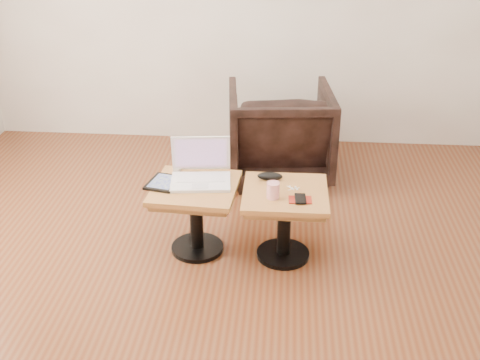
# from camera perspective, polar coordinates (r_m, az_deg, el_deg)

# --- Properties ---
(room_shell) EXTENTS (4.52, 4.52, 2.71)m
(room_shell) POSITION_cam_1_polar(r_m,az_deg,el_deg) (2.98, -3.37, 11.20)
(room_shell) COLOR brown
(room_shell) RESTS_ON ground
(side_table_left) EXTENTS (0.54, 0.54, 0.46)m
(side_table_left) POSITION_cam_1_polar(r_m,az_deg,el_deg) (3.74, -4.22, -2.11)
(side_table_left) COLOR black
(side_table_left) RESTS_ON ground
(side_table_right) EXTENTS (0.51, 0.51, 0.46)m
(side_table_right) POSITION_cam_1_polar(r_m,az_deg,el_deg) (3.67, 4.26, -2.66)
(side_table_right) COLOR black
(side_table_right) RESTS_ON ground
(laptop) EXTENTS (0.39, 0.34, 0.26)m
(laptop) POSITION_cam_1_polar(r_m,az_deg,el_deg) (3.72, -3.75, 0.72)
(laptop) COLOR white
(laptop) RESTS_ON side_table_left
(tablet) EXTENTS (0.22, 0.26, 0.02)m
(tablet) POSITION_cam_1_polar(r_m,az_deg,el_deg) (3.72, -7.26, -0.24)
(tablet) COLOR black
(tablet) RESTS_ON side_table_left
(charging_adapter) EXTENTS (0.05, 0.05, 0.02)m
(charging_adapter) POSITION_cam_1_polar(r_m,az_deg,el_deg) (3.87, -5.99, 1.03)
(charging_adapter) COLOR white
(charging_adapter) RESTS_ON side_table_left
(glasses_case) EXTENTS (0.16, 0.07, 0.05)m
(glasses_case) POSITION_cam_1_polar(r_m,az_deg,el_deg) (3.74, 2.85, 0.36)
(glasses_case) COLOR black
(glasses_case) RESTS_ON side_table_right
(striped_cup) EXTENTS (0.08, 0.08, 0.10)m
(striped_cup) POSITION_cam_1_polar(r_m,az_deg,el_deg) (3.52, 3.15, -0.97)
(striped_cup) COLOR #DE4654
(striped_cup) RESTS_ON side_table_right
(earbuds_tangle) EXTENTS (0.07, 0.05, 0.01)m
(earbuds_tangle) POSITION_cam_1_polar(r_m,az_deg,el_deg) (3.64, 5.09, -0.75)
(earbuds_tangle) COLOR white
(earbuds_tangle) RESTS_ON side_table_right
(phone_on_sleeve) EXTENTS (0.14, 0.12, 0.02)m
(phone_on_sleeve) POSITION_cam_1_polar(r_m,az_deg,el_deg) (3.52, 5.74, -1.82)
(phone_on_sleeve) COLOR #881203
(phone_on_sleeve) RESTS_ON side_table_right
(armchair) EXTENTS (0.86, 0.88, 0.73)m
(armchair) POSITION_cam_1_polar(r_m,az_deg,el_deg) (4.71, 3.79, 4.51)
(armchair) COLOR black
(armchair) RESTS_ON ground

